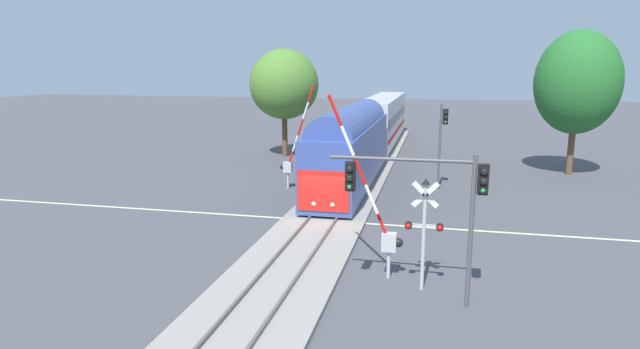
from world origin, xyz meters
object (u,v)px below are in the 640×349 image
object	(u,v)px
crossing_signal_mast	(424,223)
crossing_gate_far	(291,157)
traffic_signal_near_right	(429,191)
crossing_gate_near	(382,223)
oak_behind_train	(284,85)
commuter_train	(371,129)
maple_right_background	(577,83)
traffic_signal_far_side	(442,133)

from	to	relation	value
crossing_signal_mast	crossing_gate_far	bearing A→B (deg)	121.96
traffic_signal_near_right	crossing_gate_far	bearing A→B (deg)	120.47
crossing_gate_near	oak_behind_train	distance (m)	28.92
traffic_signal_near_right	commuter_train	bearing A→B (deg)	101.15
crossing_gate_near	crossing_signal_mast	bearing A→B (deg)	-27.27
traffic_signal_near_right	maple_right_background	bearing A→B (deg)	67.93
commuter_train	traffic_signal_far_side	xyz separation A→B (m)	(5.97, -9.94, 0.99)
crossing_gate_near	traffic_signal_far_side	size ratio (longest dim) A/B	1.24
crossing_signal_mast	maple_right_background	distance (m)	26.21
crossing_gate_near	traffic_signal_near_right	distance (m)	3.13
crossing_gate_far	traffic_signal_far_side	bearing A→B (deg)	11.09
crossing_gate_near	crossing_gate_far	xyz separation A→B (m)	(-7.53, 13.80, -0.04)
crossing_gate_near	traffic_signal_far_side	xyz separation A→B (m)	(2.25, 15.72, 1.59)
crossing_signal_mast	traffic_signal_far_side	bearing A→B (deg)	87.72
crossing_signal_mast	crossing_gate_far	world-z (taller)	crossing_gate_far
traffic_signal_far_side	oak_behind_train	xyz separation A→B (m)	(-13.84, 10.43, 2.69)
crossing_gate_near	crossing_gate_far	bearing A→B (deg)	118.63
crossing_signal_mast	traffic_signal_near_right	world-z (taller)	traffic_signal_near_right
crossing_gate_far	traffic_signal_far_side	xyz separation A→B (m)	(9.78, 1.92, 1.63)
maple_right_background	crossing_gate_near	bearing A→B (deg)	-117.22
commuter_train	traffic_signal_near_right	distance (m)	28.14
traffic_signal_near_right	traffic_signal_far_side	distance (m)	17.65
crossing_signal_mast	traffic_signal_near_right	xyz separation A→B (m)	(0.13, -1.10, 1.44)
commuter_train	maple_right_background	size ratio (longest dim) A/B	3.87
commuter_train	traffic_signal_near_right	bearing A→B (deg)	-78.85
crossing_gate_near	crossing_gate_far	world-z (taller)	crossing_gate_near
commuter_train	crossing_gate_far	world-z (taller)	crossing_gate_far
commuter_train	crossing_gate_far	distance (m)	12.47
crossing_gate_near	traffic_signal_far_side	world-z (taller)	crossing_gate_near
traffic_signal_far_side	maple_right_background	xyz separation A→B (m)	(9.55, 7.21, 3.09)
crossing_gate_near	traffic_signal_near_right	size ratio (longest dim) A/B	1.34
oak_behind_train	crossing_gate_near	bearing A→B (deg)	-66.09
oak_behind_train	maple_right_background	bearing A→B (deg)	-7.84
oak_behind_train	maple_right_background	xyz separation A→B (m)	(23.39, -3.22, 0.40)
traffic_signal_near_right	traffic_signal_far_side	bearing A→B (deg)	88.28
oak_behind_train	maple_right_background	world-z (taller)	maple_right_background
crossing_signal_mast	commuter_train	bearing A→B (deg)	101.33
traffic_signal_far_side	oak_behind_train	size ratio (longest dim) A/B	0.59
traffic_signal_near_right	oak_behind_train	size ratio (longest dim) A/B	0.55
traffic_signal_far_side	maple_right_background	distance (m)	12.35
crossing_gate_near	commuter_train	bearing A→B (deg)	98.25
commuter_train	maple_right_background	bearing A→B (deg)	-9.98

